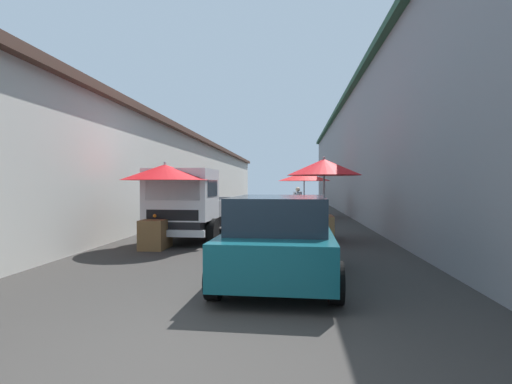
{
  "coord_description": "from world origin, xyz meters",
  "views": [
    {
      "loc": [
        -3.15,
        -1.14,
        1.66
      ],
      "look_at": [
        12.6,
        0.37,
        1.34
      ],
      "focal_mm": 27.12,
      "sensor_mm": 36.0,
      "label": 1
    }
  ],
  "objects_px": {
    "delivery_truck": "(189,205)",
    "vendor_by_crates": "(298,201)",
    "hatchback_car": "(280,237)",
    "parked_scooter": "(200,214)",
    "fruit_stall_far_left": "(324,177)",
    "fruit_stall_far_right": "(163,183)",
    "fruit_stall_mid_lane": "(304,180)"
  },
  "relations": [
    {
      "from": "delivery_truck",
      "to": "parked_scooter",
      "type": "distance_m",
      "value": 4.47
    },
    {
      "from": "fruit_stall_far_left",
      "to": "hatchback_car",
      "type": "bearing_deg",
      "value": 166.74
    },
    {
      "from": "fruit_stall_far_left",
      "to": "hatchback_car",
      "type": "xyz_separation_m",
      "value": [
        -4.74,
        1.12,
        -1.12
      ]
    },
    {
      "from": "hatchback_car",
      "to": "parked_scooter",
      "type": "relative_size",
      "value": 2.4
    },
    {
      "from": "fruit_stall_far_right",
      "to": "delivery_truck",
      "type": "relative_size",
      "value": 0.46
    },
    {
      "from": "vendor_by_crates",
      "to": "parked_scooter",
      "type": "xyz_separation_m",
      "value": [
        -2.37,
        4.02,
        -0.42
      ]
    },
    {
      "from": "delivery_truck",
      "to": "vendor_by_crates",
      "type": "bearing_deg",
      "value": -25.89
    },
    {
      "from": "fruit_stall_far_right",
      "to": "delivery_truck",
      "type": "xyz_separation_m",
      "value": [
        1.37,
        -0.32,
        -0.66
      ]
    },
    {
      "from": "fruit_stall_far_right",
      "to": "delivery_truck",
      "type": "distance_m",
      "value": 1.56
    },
    {
      "from": "delivery_truck",
      "to": "parked_scooter",
      "type": "height_order",
      "value": "delivery_truck"
    },
    {
      "from": "fruit_stall_far_left",
      "to": "parked_scooter",
      "type": "xyz_separation_m",
      "value": [
        4.07,
        4.7,
        -1.41
      ]
    },
    {
      "from": "fruit_stall_far_left",
      "to": "fruit_stall_mid_lane",
      "type": "height_order",
      "value": "fruit_stall_far_left"
    },
    {
      "from": "hatchback_car",
      "to": "parked_scooter",
      "type": "distance_m",
      "value": 9.51
    },
    {
      "from": "fruit_stall_far_left",
      "to": "vendor_by_crates",
      "type": "xyz_separation_m",
      "value": [
        6.44,
        0.67,
        -0.99
      ]
    },
    {
      "from": "fruit_stall_mid_lane",
      "to": "fruit_stall_far_right",
      "type": "height_order",
      "value": "fruit_stall_mid_lane"
    },
    {
      "from": "fruit_stall_far_right",
      "to": "hatchback_car",
      "type": "relative_size",
      "value": 0.57
    },
    {
      "from": "vendor_by_crates",
      "to": "parked_scooter",
      "type": "height_order",
      "value": "vendor_by_crates"
    },
    {
      "from": "fruit_stall_far_right",
      "to": "vendor_by_crates",
      "type": "distance_m",
      "value": 8.9
    },
    {
      "from": "hatchback_car",
      "to": "parked_scooter",
      "type": "bearing_deg",
      "value": 22.13
    },
    {
      "from": "hatchback_car",
      "to": "vendor_by_crates",
      "type": "xyz_separation_m",
      "value": [
        11.18,
        -0.44,
        0.13
      ]
    },
    {
      "from": "fruit_stall_mid_lane",
      "to": "delivery_truck",
      "type": "distance_m",
      "value": 9.38
    },
    {
      "from": "fruit_stall_far_left",
      "to": "fruit_stall_far_right",
      "type": "xyz_separation_m",
      "value": [
        -1.67,
        4.26,
        -0.15
      ]
    },
    {
      "from": "fruit_stall_far_right",
      "to": "vendor_by_crates",
      "type": "bearing_deg",
      "value": -23.85
    },
    {
      "from": "fruit_stall_far_right",
      "to": "fruit_stall_mid_lane",
      "type": "bearing_deg",
      "value": -21.53
    },
    {
      "from": "hatchback_car",
      "to": "delivery_truck",
      "type": "distance_m",
      "value": 5.27
    },
    {
      "from": "fruit_stall_mid_lane",
      "to": "hatchback_car",
      "type": "relative_size",
      "value": 0.67
    },
    {
      "from": "fruit_stall_far_left",
      "to": "vendor_by_crates",
      "type": "bearing_deg",
      "value": 5.96
    },
    {
      "from": "hatchback_car",
      "to": "vendor_by_crates",
      "type": "distance_m",
      "value": 11.19
    },
    {
      "from": "fruit_stall_far_left",
      "to": "parked_scooter",
      "type": "relative_size",
      "value": 1.5
    },
    {
      "from": "delivery_truck",
      "to": "vendor_by_crates",
      "type": "xyz_separation_m",
      "value": [
        6.73,
        -3.27,
        -0.17
      ]
    },
    {
      "from": "fruit_stall_mid_lane",
      "to": "fruit_stall_far_right",
      "type": "xyz_separation_m",
      "value": [
        -9.98,
        3.94,
        -0.16
      ]
    },
    {
      "from": "vendor_by_crates",
      "to": "parked_scooter",
      "type": "relative_size",
      "value": 0.92
    }
  ]
}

